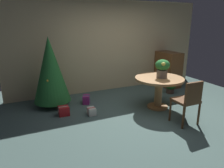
{
  "coord_description": "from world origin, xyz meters",
  "views": [
    {
      "loc": [
        -2.55,
        -3.46,
        1.98
      ],
      "look_at": [
        -0.9,
        0.13,
        0.81
      ],
      "focal_mm": 33.43,
      "sensor_mm": 36.0,
      "label": 1
    }
  ],
  "objects": [
    {
      "name": "gift_box_purple",
      "position": [
        -1.07,
        1.32,
        0.1
      ],
      "size": [
        0.25,
        0.29,
        0.21
      ],
      "color": "#9E287A",
      "rests_on": "ground_plane"
    },
    {
      "name": "flower_vase",
      "position": [
        0.46,
        0.32,
        0.99
      ],
      "size": [
        0.33,
        0.33,
        0.43
      ],
      "color": "#665B51",
      "rests_on": "round_dining_table"
    },
    {
      "name": "gift_box_red",
      "position": [
        -1.75,
        0.86,
        0.1
      ],
      "size": [
        0.23,
        0.21,
        0.2
      ],
      "color": "red",
      "rests_on": "ground_plane"
    },
    {
      "name": "ground_plane",
      "position": [
        0.0,
        0.0,
        0.0
      ],
      "size": [
        6.6,
        6.6,
        0.0
      ],
      "primitive_type": "plane",
      "color": "#4C6660"
    },
    {
      "name": "gift_box_cream",
      "position": [
        -1.18,
        0.63,
        0.08
      ],
      "size": [
        0.16,
        0.22,
        0.16
      ],
      "color": "silver",
      "rests_on": "ground_plane"
    },
    {
      "name": "wooden_chair_near",
      "position": [
        0.42,
        -0.6,
        0.53
      ],
      "size": [
        0.44,
        0.42,
        0.91
      ],
      "color": "brown",
      "rests_on": "ground_plane"
    },
    {
      "name": "back_wall_panel",
      "position": [
        0.0,
        2.2,
        1.3
      ],
      "size": [
        6.0,
        0.1,
        2.6
      ],
      "primitive_type": "cube",
      "color": "beige",
      "rests_on": "ground_plane"
    },
    {
      "name": "holiday_tree",
      "position": [
        -1.86,
        1.53,
        0.91
      ],
      "size": [
        0.88,
        0.88,
        1.69
      ],
      "color": "brown",
      "rests_on": "ground_plane"
    },
    {
      "name": "potted_plant",
      "position": [
        1.4,
        1.07,
        0.23
      ],
      "size": [
        0.32,
        0.32,
        0.42
      ],
      "color": "#4C382D",
      "rests_on": "ground_plane"
    },
    {
      "name": "round_dining_table",
      "position": [
        0.42,
        0.35,
        0.58
      ],
      "size": [
        1.13,
        1.13,
        0.75
      ],
      "color": "#B27F4C",
      "rests_on": "ground_plane"
    },
    {
      "name": "wooden_cabinet",
      "position": [
        1.8,
        1.71,
        0.55
      ],
      "size": [
        0.51,
        0.82,
        1.09
      ],
      "color": "brown",
      "rests_on": "ground_plane"
    }
  ]
}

